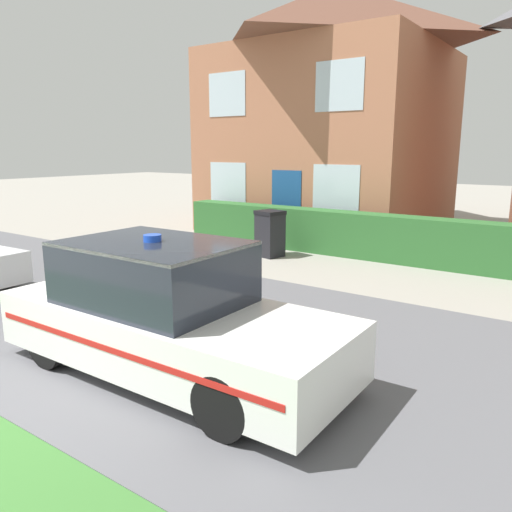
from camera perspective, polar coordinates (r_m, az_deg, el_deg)
road_strip at (r=7.96m, az=-8.06°, el=-7.83°), size 28.00×6.22×0.01m
garden_hedge at (r=12.62m, az=15.58°, el=1.92°), size 12.53×0.68×1.13m
police_car at (r=6.18m, az=-10.25°, el=-6.48°), size 4.52×1.79×1.70m
house_left at (r=17.87m, az=8.76°, el=16.31°), size 7.20×7.13×7.94m
wheelie_bin at (r=12.74m, az=1.60°, el=2.60°), size 0.74×0.70×1.18m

